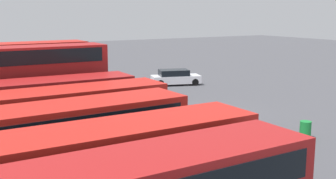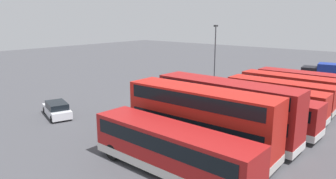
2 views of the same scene
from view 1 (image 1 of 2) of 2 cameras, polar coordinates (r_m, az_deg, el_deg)
ground_plane at (r=28.21m, az=6.40°, el=-3.25°), size 140.00×140.00×0.00m
bus_single_deck_second at (r=14.62m, az=-6.69°, el=-9.80°), size 2.64×10.34×2.95m
bus_single_deck_third at (r=18.03m, az=-13.65°, el=-6.09°), size 2.87×10.68×2.95m
bus_single_deck_fourth at (r=21.30m, az=-15.43°, el=-3.60°), size 2.62×11.69×2.95m
bus_single_deck_fifth at (r=24.49m, az=-18.35°, el=-1.94°), size 2.93×11.90×2.95m
bus_double_decker_sixth at (r=28.05m, az=-19.92°, el=1.21°), size 2.74×11.47×4.55m
bus_double_decker_seventh at (r=31.27m, az=-20.89°, el=2.04°), size 2.88×11.13×4.55m
car_hatchback_silver at (r=38.86m, az=1.00°, el=1.66°), size 3.10×4.79×1.43m
waste_bin_yellow at (r=23.63m, az=18.17°, el=-5.25°), size 0.60×0.60×0.95m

